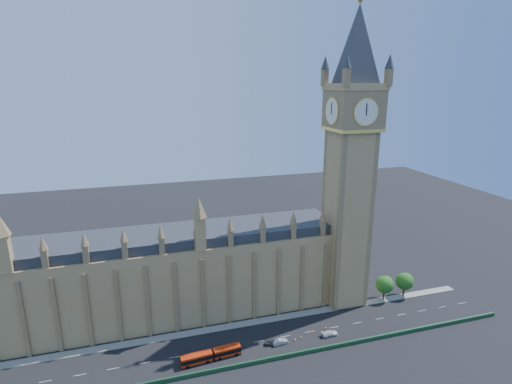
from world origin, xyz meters
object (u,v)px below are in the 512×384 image
object	(u,v)px
red_bus	(211,355)
car_white	(330,333)
car_silver	(280,342)
car_grey	(273,342)

from	to	relation	value
red_bus	car_white	size ratio (longest dim) A/B	3.31
car_silver	red_bus	bearing A→B (deg)	87.80
car_grey	car_silver	distance (m)	2.05
car_grey	car_silver	world-z (taller)	car_silver
red_bus	car_silver	distance (m)	20.17
car_grey	red_bus	bearing A→B (deg)	102.13
red_bus	car_grey	world-z (taller)	red_bus
car_silver	car_white	xyz separation A→B (m)	(15.43, -0.43, -0.05)
red_bus	car_grey	xyz separation A→B (m)	(18.14, 1.48, -0.71)
car_grey	car_white	size ratio (longest dim) A/B	0.90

